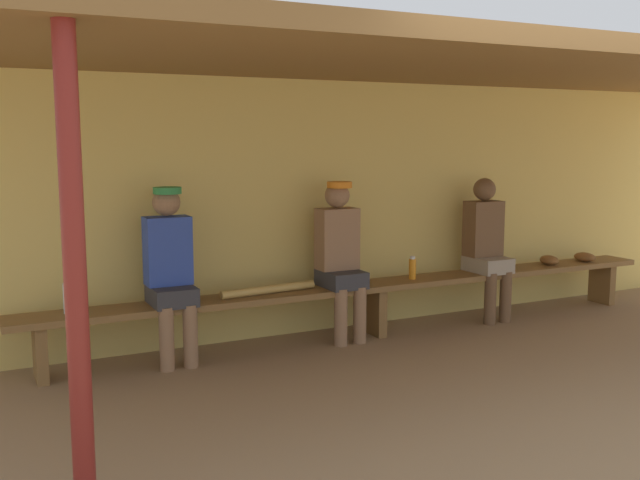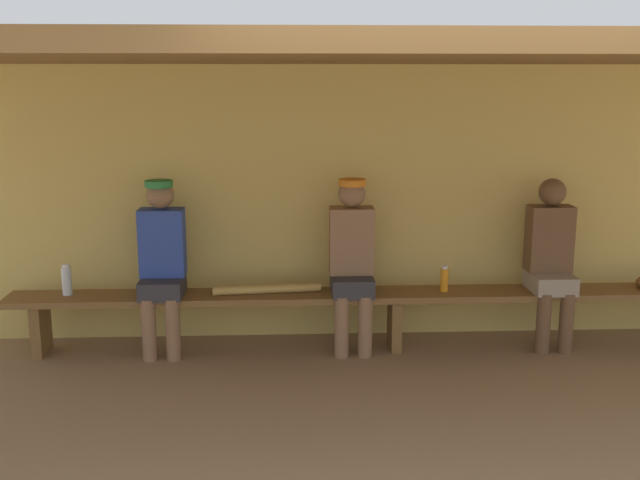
# 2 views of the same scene
# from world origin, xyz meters

# --- Properties ---
(ground_plane) EXTENTS (24.00, 24.00, 0.00)m
(ground_plane) POSITION_xyz_m (0.00, 0.00, 0.00)
(ground_plane) COLOR #8C6D4C
(back_wall) EXTENTS (8.00, 0.20, 2.20)m
(back_wall) POSITION_xyz_m (0.00, 2.00, 1.10)
(back_wall) COLOR #D8BC60
(back_wall) RESTS_ON ground
(dugout_roof) EXTENTS (8.00, 2.80, 0.12)m
(dugout_roof) POSITION_xyz_m (0.00, 0.70, 2.26)
(dugout_roof) COLOR brown
(dugout_roof) RESTS_ON back_wall
(support_post) EXTENTS (0.10, 0.10, 2.20)m
(support_post) POSITION_xyz_m (-2.78, -0.55, 1.10)
(support_post) COLOR maroon
(support_post) RESTS_ON ground
(bench) EXTENTS (6.00, 0.36, 0.46)m
(bench) POSITION_xyz_m (0.00, 1.55, 0.39)
(bench) COLOR brown
(bench) RESTS_ON ground
(player_middle) EXTENTS (0.34, 0.42, 1.34)m
(player_middle) POSITION_xyz_m (-0.34, 1.55, 0.75)
(player_middle) COLOR #333338
(player_middle) RESTS_ON ground
(player_in_white) EXTENTS (0.34, 0.42, 1.34)m
(player_in_white) POSITION_xyz_m (1.22, 1.55, 0.73)
(player_in_white) COLOR gray
(player_in_white) RESTS_ON ground
(player_with_sunglasses) EXTENTS (0.34, 0.42, 1.34)m
(player_with_sunglasses) POSITION_xyz_m (-1.80, 1.55, 0.75)
(player_with_sunglasses) COLOR #333338
(player_with_sunglasses) RESTS_ON ground
(water_bottle_blue) EXTENTS (0.07, 0.07, 0.24)m
(water_bottle_blue) POSITION_xyz_m (-2.54, 1.58, 0.58)
(water_bottle_blue) COLOR silver
(water_bottle_blue) RESTS_ON bench
(water_bottle_green) EXTENTS (0.06, 0.06, 0.21)m
(water_bottle_green) POSITION_xyz_m (0.38, 1.54, 0.56)
(water_bottle_green) COLOR orange
(water_bottle_green) RESTS_ON bench
(baseball_glove_dark_brown) EXTENTS (0.24, 0.28, 0.09)m
(baseball_glove_dark_brown) POSITION_xyz_m (2.02, 1.56, 0.51)
(baseball_glove_dark_brown) COLOR brown
(baseball_glove_dark_brown) RESTS_ON bench
(baseball_glove_worn) EXTENTS (0.17, 0.24, 0.09)m
(baseball_glove_worn) POSITION_xyz_m (2.48, 1.54, 0.51)
(baseball_glove_worn) COLOR brown
(baseball_glove_worn) RESTS_ON bench
(baseball_bat) EXTENTS (0.84, 0.15, 0.07)m
(baseball_bat) POSITION_xyz_m (-1.00, 1.55, 0.49)
(baseball_bat) COLOR tan
(baseball_bat) RESTS_ON bench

